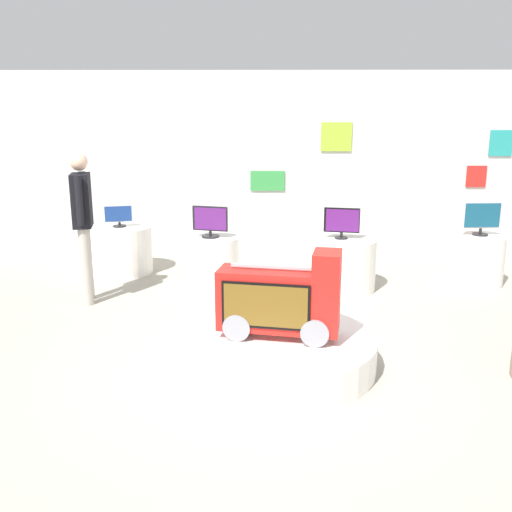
{
  "coord_description": "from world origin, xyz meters",
  "views": [
    {
      "loc": [
        -0.06,
        -4.53,
        2.11
      ],
      "look_at": [
        -0.12,
        0.69,
        0.81
      ],
      "focal_mm": 38.89,
      "sensor_mm": 36.0,
      "label": 1
    }
  ],
  "objects": [
    {
      "name": "ground_plane",
      "position": [
        0.0,
        0.0,
        0.0
      ],
      "size": [
        30.0,
        30.0,
        0.0
      ],
      "primitive_type": "plane",
      "color": "#A8A091"
    },
    {
      "name": "back_wall_display",
      "position": [
        0.01,
        4.39,
        1.41
      ],
      "size": [
        12.01,
        0.13,
        2.83
      ],
      "color": "silver",
      "rests_on": "ground"
    },
    {
      "name": "main_display_pedestal",
      "position": [
        0.09,
        -0.04,
        0.14
      ],
      "size": [
        1.69,
        1.69,
        0.28
      ],
      "primitive_type": "cylinder",
      "color": "white",
      "rests_on": "ground"
    },
    {
      "name": "novelty_firetruck_tv",
      "position": [
        0.1,
        -0.05,
        0.59
      ],
      "size": [
        1.07,
        0.54,
        0.77
      ],
      "color": "gray",
      "rests_on": "main_display_pedestal"
    },
    {
      "name": "display_pedestal_left_rear",
      "position": [
        -0.71,
        2.31,
        0.33
      ],
      "size": [
        0.71,
        0.71,
        0.65
      ],
      "primitive_type": "cylinder",
      "color": "white",
      "rests_on": "ground"
    },
    {
      "name": "tv_on_left_rear",
      "position": [
        -0.71,
        2.31,
        0.86
      ],
      "size": [
        0.45,
        0.22,
        0.39
      ],
      "color": "black",
      "rests_on": "display_pedestal_left_rear"
    },
    {
      "name": "display_pedestal_center_rear",
      "position": [
        -2.03,
        2.99,
        0.33
      ],
      "size": [
        0.86,
        0.86,
        0.65
      ],
      "primitive_type": "cylinder",
      "color": "white",
      "rests_on": "ground"
    },
    {
      "name": "tv_on_center_rear",
      "position": [
        -2.03,
        2.99,
        0.81
      ],
      "size": [
        0.38,
        0.18,
        0.3
      ],
      "color": "black",
      "rests_on": "display_pedestal_center_rear"
    },
    {
      "name": "display_pedestal_right_rear",
      "position": [
        2.75,
        2.48,
        0.33
      ],
      "size": [
        0.66,
        0.66,
        0.65
      ],
      "primitive_type": "cylinder",
      "color": "white",
      "rests_on": "ground"
    },
    {
      "name": "tv_on_right_rear",
      "position": [
        2.74,
        2.47,
        0.89
      ],
      "size": [
        0.5,
        0.2,
        0.43
      ],
      "color": "black",
      "rests_on": "display_pedestal_right_rear"
    },
    {
      "name": "display_pedestal_far_right",
      "position": [
        0.93,
        2.25,
        0.33
      ],
      "size": [
        0.88,
        0.88,
        0.65
      ],
      "primitive_type": "cylinder",
      "color": "white",
      "rests_on": "ground"
    },
    {
      "name": "tv_on_far_right",
      "position": [
        0.93,
        2.25,
        0.87
      ],
      "size": [
        0.44,
        0.16,
        0.39
      ],
      "color": "black",
      "rests_on": "display_pedestal_far_right"
    },
    {
      "name": "shopper_browsing_near_truck",
      "position": [
        -2.11,
        1.69,
        1.03
      ],
      "size": [
        0.28,
        0.55,
        1.74
      ],
      "color": "#B2ADA3",
      "rests_on": "ground"
    }
  ]
}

